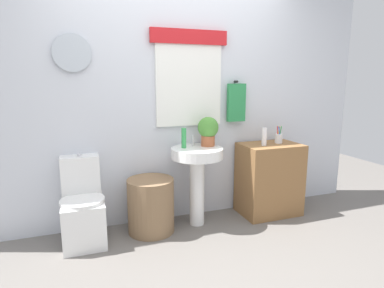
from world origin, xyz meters
name	(u,v)px	position (x,y,z in m)	size (l,w,h in m)	color
ground_plane	(218,272)	(0.00, 0.00, 0.00)	(8.00, 8.00, 0.00)	slate
back_wall	(173,94)	(0.00, 1.15, 1.30)	(4.40, 0.18, 2.60)	silver
toilet	(83,209)	(-0.94, 0.89, 0.30)	(0.38, 0.51, 0.78)	white
laundry_hamper	(151,205)	(-0.32, 0.85, 0.26)	(0.45, 0.45, 0.53)	#846647
pedestal_sink	(197,168)	(0.15, 0.85, 0.60)	(0.51, 0.51, 0.79)	white
faucet	(193,141)	(0.15, 0.97, 0.84)	(0.03, 0.03, 0.10)	silver
wooden_cabinet	(269,179)	(0.99, 0.85, 0.39)	(0.63, 0.44, 0.78)	olive
soap_bottle	(184,138)	(0.03, 0.90, 0.89)	(0.05, 0.05, 0.20)	green
potted_plant	(208,130)	(0.29, 0.91, 0.96)	(0.21, 0.21, 0.29)	#AD5B38
lotion_bottle	(264,137)	(0.88, 0.81, 0.87)	(0.05, 0.05, 0.19)	white
toothbrush_cup	(279,138)	(1.10, 0.87, 0.83)	(0.08, 0.08, 0.19)	silver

